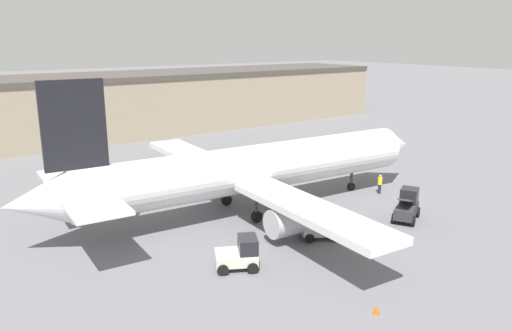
% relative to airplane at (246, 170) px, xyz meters
% --- Properties ---
extents(ground_plane, '(400.00, 400.00, 0.00)m').
position_rel_airplane_xyz_m(ground_plane, '(0.92, -0.06, -3.54)').
color(ground_plane, slate).
extents(terminal_building, '(67.64, 14.69, 8.74)m').
position_rel_airplane_xyz_m(terminal_building, '(14.98, 38.86, 0.84)').
color(terminal_building, gray).
rests_on(terminal_building, ground_plane).
extents(airplane, '(36.32, 32.23, 11.29)m').
position_rel_airplane_xyz_m(airplane, '(0.00, 0.00, 0.00)').
color(airplane, silver).
rests_on(airplane, ground_plane).
extents(ground_crew_worker, '(0.39, 0.39, 1.78)m').
position_rel_airplane_xyz_m(ground_crew_worker, '(12.71, -3.00, -2.59)').
color(ground_crew_worker, '#1E2338').
rests_on(ground_crew_worker, ground_plane).
extents(baggage_tug, '(3.21, 3.08, 1.96)m').
position_rel_airplane_xyz_m(baggage_tug, '(-6.07, -8.05, -2.63)').
color(baggage_tug, beige).
rests_on(baggage_tug, ground_plane).
extents(belt_loader_truck, '(3.51, 2.92, 2.33)m').
position_rel_airplane_xyz_m(belt_loader_truck, '(9.27, -8.68, -2.44)').
color(belt_loader_truck, '#2D2D33').
rests_on(belt_loader_truck, ground_plane).
extents(pushback_tug, '(3.22, 3.04, 2.10)m').
position_rel_airplane_xyz_m(pushback_tug, '(1.43, -7.50, -2.58)').
color(pushback_tug, '#B2B2B7').
rests_on(pushback_tug, ground_plane).
extents(safety_cone_near, '(0.36, 0.36, 0.55)m').
position_rel_airplane_xyz_m(safety_cone_near, '(-3.44, -16.67, -3.26)').
color(safety_cone_near, '#EF590F').
rests_on(safety_cone_near, ground_plane).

